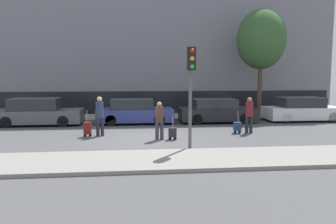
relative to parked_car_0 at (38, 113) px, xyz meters
name	(u,v)px	position (x,y,z in m)	size (l,w,h in m)	color
ground_plane	(147,139)	(5.74, -4.59, -0.68)	(80.00, 80.00, 0.00)	#4C4C4F
sidewalk_near	(152,160)	(5.74, -8.34, -0.62)	(28.00, 2.50, 0.12)	gray
sidewalk_far	(143,117)	(5.74, 2.41, -0.62)	(28.00, 3.00, 0.12)	gray
building_facade	(140,23)	(5.74, 6.01, 5.78)	(28.00, 2.85, 12.95)	slate
parked_car_0	(38,113)	(0.00, 0.00, 0.00)	(4.60, 1.82, 1.47)	#4C5156
parked_car_1	(134,112)	(5.22, 0.03, -0.03)	(4.22, 1.80, 1.39)	navy
parked_car_2	(217,111)	(9.93, -0.03, -0.04)	(4.33, 1.79, 1.36)	black
parked_car_3	(302,110)	(15.13, 0.02, -0.02)	(4.48, 1.82, 1.42)	silver
pedestrian_left	(100,114)	(3.68, -3.65, 0.33)	(0.34, 0.34, 1.77)	#23232D
trolley_left	(87,128)	(3.14, -3.78, -0.30)	(0.34, 0.29, 1.19)	maroon
pedestrian_center	(159,118)	(6.25, -4.80, 0.23)	(0.35, 0.34, 1.61)	#383347
trolley_center	(172,132)	(6.80, -4.84, -0.37)	(0.34, 0.29, 1.05)	#262628
pedestrian_right	(249,113)	(10.55, -3.66, 0.28)	(0.35, 0.34, 1.69)	#23232D
trolley_right	(237,127)	(10.00, -3.64, -0.36)	(0.34, 0.29, 1.06)	navy
traffic_light	(191,78)	(7.19, -6.95, 1.94)	(0.28, 0.47, 3.68)	#515154
bare_tree_near_crossing	(261,40)	(13.31, 2.12, 4.28)	(3.10, 3.10, 6.76)	#4C3826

